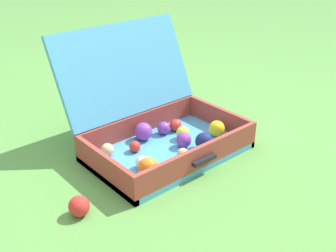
% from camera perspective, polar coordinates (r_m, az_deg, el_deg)
% --- Properties ---
extents(ground_plane, '(16.00, 16.00, 0.00)m').
position_cam_1_polar(ground_plane, '(1.69, -3.76, -4.06)').
color(ground_plane, '#569342').
extents(open_suitcase, '(0.62, 0.59, 0.47)m').
position_cam_1_polar(open_suitcase, '(1.69, -1.60, 0.22)').
color(open_suitcase, '#4799C6').
rests_on(open_suitcase, ground).
extents(stray_ball_on_grass, '(0.07, 0.07, 0.07)m').
position_cam_1_polar(stray_ball_on_grass, '(1.38, -12.17, -10.77)').
color(stray_ball_on_grass, red).
rests_on(stray_ball_on_grass, ground).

